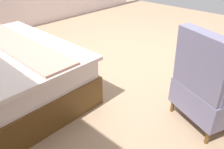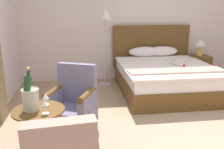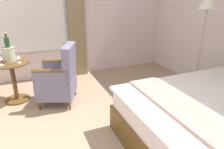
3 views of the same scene
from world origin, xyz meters
name	(u,v)px [view 3 (image 3 of 3)]	position (x,y,z in m)	size (l,w,h in m)	color
wall_window_side	(15,7)	(-2.77, 0.00, 1.49)	(0.27, 6.58, 2.99)	silver
floor_lamp_brass	(207,13)	(-0.78, 2.74, 1.42)	(0.29, 0.29, 1.74)	#B3A9A3
side_table_round	(14,80)	(-1.83, -0.17, 0.38)	(0.57, 0.57, 0.68)	brown
champagne_bucket	(9,52)	(-1.91, -0.17, 0.83)	(0.19, 0.19, 0.48)	#B7BB9E
wine_glass_near_bucket	(0,59)	(-1.74, -0.30, 0.78)	(0.08, 0.08, 0.15)	white
wine_glass_near_edge	(18,57)	(-1.77, -0.04, 0.77)	(0.08, 0.08, 0.13)	white
armchair_by_window	(60,78)	(-1.48, 0.53, 0.43)	(0.75, 0.75, 0.98)	brown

